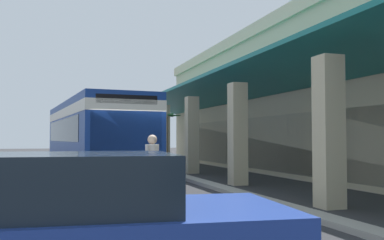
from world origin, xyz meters
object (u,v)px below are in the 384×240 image
parked_sedan_blue (57,229)px  pedestrian (152,166)px  potted_palm (167,152)px  transit_bus (93,133)px

parked_sedan_blue → pedestrian: size_ratio=2.67×
pedestrian → potted_palm: size_ratio=0.54×
pedestrian → transit_bus: bearing=-175.8°
transit_bus → potted_palm: size_ratio=3.63×
parked_sedan_blue → potted_palm: size_ratio=1.44×
parked_sedan_blue → potted_palm: (-20.16, 6.21, 0.06)m
transit_bus → pedestrian: size_ratio=6.70×
potted_palm → parked_sedan_blue: bearing=-17.1°
parked_sedan_blue → pedestrian: bearing=159.4°
transit_bus → parked_sedan_blue: size_ratio=2.51×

